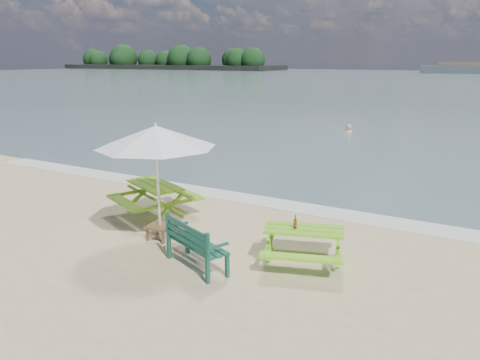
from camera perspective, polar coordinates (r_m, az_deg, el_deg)
The scene contains 10 objects.
sea at distance 91.68m, azimuth 26.86°, elevation 10.64°, with size 300.00×300.00×0.00m, color slate.
foam_strip at distance 12.87m, azimuth 3.52°, elevation -2.72°, with size 22.00×0.90×0.01m, color silver.
island_headland at distance 186.45m, azimuth -8.74°, elevation 14.22°, with size 90.00×22.00×7.60m.
picnic_table_left at distance 11.92m, azimuth -10.29°, elevation -2.42°, with size 2.31×2.41×0.81m.
picnic_table_right at distance 9.13m, azimuth 7.74°, elevation -8.02°, with size 1.91×2.02×0.70m.
park_bench at distance 8.93m, azimuth -5.27°, elevation -8.91°, with size 1.54×1.01×0.90m.
side_table at distance 10.39m, azimuth -9.70°, elevation -6.25°, with size 0.55×0.55×0.33m.
patio_umbrella at distance 9.85m, azimuth -10.22°, elevation 5.23°, with size 2.75×2.75×2.50m.
beer_bottle at distance 8.96m, azimuth 6.73°, elevation -5.32°, with size 0.07×0.07×0.26m.
swimmer at distance 25.78m, azimuth 12.99°, elevation 4.88°, with size 0.69×0.57×1.63m.
Camera 1 is at (5.41, -6.44, 3.82)m, focal length 35.00 mm.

